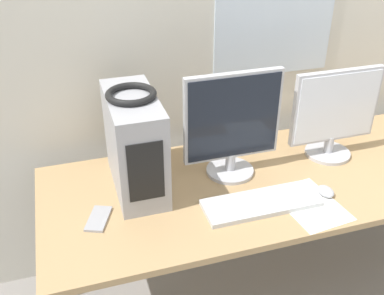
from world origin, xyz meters
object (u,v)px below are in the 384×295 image
object	(u,v)px
monitor_main	(232,125)
pc_tower	(135,144)
headphones	(131,94)
monitor_right_near	(335,114)
keyboard	(261,203)
mouse	(326,191)
cell_phone	(98,219)

from	to	relation	value
monitor_main	pc_tower	bearing A→B (deg)	176.39
pc_tower	headphones	distance (m)	0.21
pc_tower	monitor_right_near	size ratio (longest dim) A/B	1.03
headphones	keyboard	size ratio (longest dim) A/B	0.42
monitor_right_near	keyboard	world-z (taller)	monitor_right_near
monitor_main	keyboard	world-z (taller)	monitor_main
keyboard	monitor_main	bearing A→B (deg)	97.04
pc_tower	headphones	world-z (taller)	headphones
pc_tower	monitor_main	world-z (taller)	monitor_main
mouse	keyboard	bearing A→B (deg)	177.67
headphones	monitor_main	xyz separation A→B (m)	(0.40, -0.03, -0.18)
monitor_main	mouse	bearing A→B (deg)	-40.25
pc_tower	cell_phone	bearing A→B (deg)	-135.91
pc_tower	headphones	bearing A→B (deg)	90.00
pc_tower	headphones	xyz separation A→B (m)	(0.00, 0.00, 0.21)
headphones	cell_phone	distance (m)	0.48
mouse	cell_phone	bearing A→B (deg)	173.04
pc_tower	keyboard	world-z (taller)	pc_tower
monitor_right_near	keyboard	xyz separation A→B (m)	(-0.45, -0.26, -0.20)
headphones	keyboard	world-z (taller)	headphones
monitor_main	cell_phone	xyz separation A→B (m)	(-0.58, -0.15, -0.23)
monitor_right_near	headphones	bearing A→B (deg)	178.67
keyboard	cell_phone	bearing A→B (deg)	170.96
monitor_main	keyboard	distance (m)	0.34
headphones	keyboard	distance (m)	0.65
cell_phone	headphones	bearing A→B (deg)	66.92
monitor_main	keyboard	size ratio (longest dim) A/B	1.00
pc_tower	monitor_right_near	world-z (taller)	monitor_right_near
headphones	cell_phone	size ratio (longest dim) A/B	1.20
pc_tower	keyboard	bearing A→B (deg)	-32.60
keyboard	mouse	world-z (taller)	mouse
pc_tower	mouse	xyz separation A→B (m)	(0.71, -0.29, -0.18)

